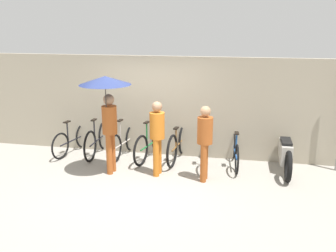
{
  "coord_description": "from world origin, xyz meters",
  "views": [
    {
      "loc": [
        2.18,
        -6.93,
        3.19
      ],
      "look_at": [
        0.55,
        0.9,
        1.0
      ],
      "focal_mm": 40.0,
      "sensor_mm": 36.0,
      "label": 1
    }
  ],
  "objects_px": {
    "parked_bicycle_0": "(73,139)",
    "motorcycle": "(285,153)",
    "parked_bicycle_3": "(150,143)",
    "pedestrian_center": "(157,133)",
    "parked_bicycle_5": "(206,149)",
    "parked_bicycle_6": "(235,151)",
    "pedestrian_leading": "(107,97)",
    "pedestrian_trailing": "(205,138)",
    "parked_bicycle_1": "(98,140)",
    "parked_bicycle_4": "(178,144)",
    "parked_bicycle_2": "(124,142)"
  },
  "relations": [
    {
      "from": "parked_bicycle_1",
      "to": "pedestrian_center",
      "type": "distance_m",
      "value": 2.08
    },
    {
      "from": "parked_bicycle_0",
      "to": "motorcycle",
      "type": "distance_m",
      "value": 5.19
    },
    {
      "from": "parked_bicycle_0",
      "to": "parked_bicycle_4",
      "type": "relative_size",
      "value": 0.91
    },
    {
      "from": "pedestrian_leading",
      "to": "motorcycle",
      "type": "xyz_separation_m",
      "value": [
        3.78,
        1.06,
        -1.34
      ]
    },
    {
      "from": "parked_bicycle_2",
      "to": "pedestrian_trailing",
      "type": "bearing_deg",
      "value": -109.26
    },
    {
      "from": "parked_bicycle_0",
      "to": "parked_bicycle_2",
      "type": "relative_size",
      "value": 0.97
    },
    {
      "from": "parked_bicycle_6",
      "to": "pedestrian_leading",
      "type": "distance_m",
      "value": 3.19
    },
    {
      "from": "pedestrian_center",
      "to": "pedestrian_trailing",
      "type": "height_order",
      "value": "pedestrian_center"
    },
    {
      "from": "parked_bicycle_5",
      "to": "parked_bicycle_6",
      "type": "bearing_deg",
      "value": -95.18
    },
    {
      "from": "parked_bicycle_4",
      "to": "parked_bicycle_2",
      "type": "bearing_deg",
      "value": 96.09
    },
    {
      "from": "parked_bicycle_3",
      "to": "parked_bicycle_6",
      "type": "relative_size",
      "value": 1.03
    },
    {
      "from": "parked_bicycle_3",
      "to": "pedestrian_leading",
      "type": "distance_m",
      "value": 1.87
    },
    {
      "from": "parked_bicycle_0",
      "to": "parked_bicycle_6",
      "type": "distance_m",
      "value": 4.08
    },
    {
      "from": "pedestrian_leading",
      "to": "pedestrian_trailing",
      "type": "distance_m",
      "value": 2.21
    },
    {
      "from": "parked_bicycle_2",
      "to": "parked_bicycle_6",
      "type": "distance_m",
      "value": 2.72
    },
    {
      "from": "pedestrian_leading",
      "to": "parked_bicycle_5",
      "type": "bearing_deg",
      "value": -148.02
    },
    {
      "from": "parked_bicycle_6",
      "to": "pedestrian_leading",
      "type": "xyz_separation_m",
      "value": [
        -2.67,
        -1.08,
        1.37
      ]
    },
    {
      "from": "pedestrian_center",
      "to": "motorcycle",
      "type": "relative_size",
      "value": 0.78
    },
    {
      "from": "pedestrian_trailing",
      "to": "parked_bicycle_1",
      "type": "bearing_deg",
      "value": -17.25
    },
    {
      "from": "motorcycle",
      "to": "parked_bicycle_5",
      "type": "bearing_deg",
      "value": 89.22
    },
    {
      "from": "parked_bicycle_5",
      "to": "motorcycle",
      "type": "relative_size",
      "value": 0.83
    },
    {
      "from": "parked_bicycle_3",
      "to": "motorcycle",
      "type": "bearing_deg",
      "value": -80.66
    },
    {
      "from": "parked_bicycle_2",
      "to": "motorcycle",
      "type": "height_order",
      "value": "parked_bicycle_2"
    },
    {
      "from": "parked_bicycle_5",
      "to": "pedestrian_trailing",
      "type": "xyz_separation_m",
      "value": [
        0.07,
        -1.0,
        0.58
      ]
    },
    {
      "from": "parked_bicycle_3",
      "to": "motorcycle",
      "type": "height_order",
      "value": "parked_bicycle_3"
    },
    {
      "from": "parked_bicycle_3",
      "to": "motorcycle",
      "type": "xyz_separation_m",
      "value": [
        3.15,
        -0.08,
        0.0
      ]
    },
    {
      "from": "pedestrian_leading",
      "to": "motorcycle",
      "type": "distance_m",
      "value": 4.15
    },
    {
      "from": "parked_bicycle_3",
      "to": "parked_bicycle_4",
      "type": "height_order",
      "value": "parked_bicycle_3"
    },
    {
      "from": "parked_bicycle_5",
      "to": "motorcycle",
      "type": "xyz_separation_m",
      "value": [
        1.79,
        -0.03,
        0.04
      ]
    },
    {
      "from": "parked_bicycle_2",
      "to": "parked_bicycle_3",
      "type": "height_order",
      "value": "parked_bicycle_3"
    },
    {
      "from": "parked_bicycle_3",
      "to": "parked_bicycle_6",
      "type": "distance_m",
      "value": 2.04
    },
    {
      "from": "parked_bicycle_5",
      "to": "pedestrian_center",
      "type": "distance_m",
      "value": 1.45
    },
    {
      "from": "parked_bicycle_3",
      "to": "pedestrian_center",
      "type": "bearing_deg",
      "value": -146.42
    },
    {
      "from": "parked_bicycle_0",
      "to": "parked_bicycle_5",
      "type": "relative_size",
      "value": 0.93
    },
    {
      "from": "pedestrian_leading",
      "to": "motorcycle",
      "type": "height_order",
      "value": "pedestrian_leading"
    },
    {
      "from": "parked_bicycle_2",
      "to": "parked_bicycle_5",
      "type": "height_order",
      "value": "parked_bicycle_2"
    },
    {
      "from": "parked_bicycle_0",
      "to": "motorcycle",
      "type": "bearing_deg",
      "value": -80.81
    },
    {
      "from": "parked_bicycle_0",
      "to": "pedestrian_center",
      "type": "distance_m",
      "value": 2.69
    },
    {
      "from": "parked_bicycle_6",
      "to": "pedestrian_center",
      "type": "distance_m",
      "value": 1.96
    },
    {
      "from": "parked_bicycle_5",
      "to": "parked_bicycle_4",
      "type": "bearing_deg",
      "value": 77.86
    },
    {
      "from": "parked_bicycle_3",
      "to": "parked_bicycle_6",
      "type": "bearing_deg",
      "value": -80.65
    },
    {
      "from": "parked_bicycle_6",
      "to": "pedestrian_leading",
      "type": "relative_size",
      "value": 0.78
    },
    {
      "from": "parked_bicycle_6",
      "to": "pedestrian_leading",
      "type": "height_order",
      "value": "pedestrian_leading"
    },
    {
      "from": "parked_bicycle_6",
      "to": "pedestrian_trailing",
      "type": "bearing_deg",
      "value": 142.74
    },
    {
      "from": "parked_bicycle_2",
      "to": "pedestrian_trailing",
      "type": "relative_size",
      "value": 1.04
    },
    {
      "from": "parked_bicycle_2",
      "to": "pedestrian_leading",
      "type": "bearing_deg",
      "value": -169.91
    },
    {
      "from": "pedestrian_center",
      "to": "pedestrian_trailing",
      "type": "xyz_separation_m",
      "value": [
        1.03,
        -0.09,
        -0.02
      ]
    },
    {
      "from": "parked_bicycle_4",
      "to": "pedestrian_trailing",
      "type": "relative_size",
      "value": 1.1
    },
    {
      "from": "pedestrian_trailing",
      "to": "parked_bicycle_6",
      "type": "bearing_deg",
      "value": -117.91
    },
    {
      "from": "parked_bicycle_1",
      "to": "parked_bicycle_4",
      "type": "relative_size",
      "value": 0.99
    }
  ]
}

